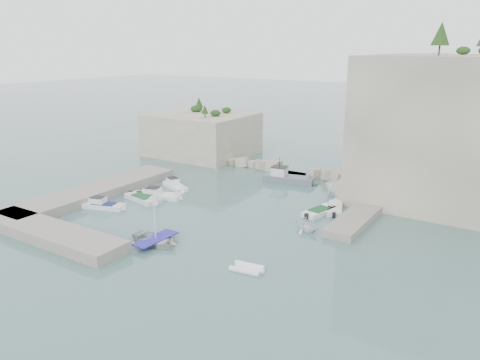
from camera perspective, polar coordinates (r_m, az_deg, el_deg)
The scene contains 20 objects.
ground at distance 50.59m, azimuth -3.70°, elevation -4.84°, with size 400.00×400.00×0.00m, color slate.
cliff_terrace at distance 60.32m, azimuth 16.79°, elevation -0.80°, with size 8.00×10.00×2.50m, color beige.
outcrop_west at distance 80.61m, azimuth -4.67°, elevation 5.58°, with size 16.00×14.00×7.00m, color beige.
quay_west at distance 60.96m, azimuth -17.26°, elevation -1.36°, with size 5.00×24.00×1.10m, color #9E9689.
quay_south at distance 49.13m, azimuth -22.15°, elevation -6.01°, with size 18.00×4.00×1.10m, color #9E9689.
ledge_east at distance 53.12m, azimuth 14.77°, elevation -3.87°, with size 3.00×16.00×0.80m, color #9E9689.
breakwater at distance 68.88m, azimuth 6.52°, elevation 1.36°, with size 28.00×3.00×1.40m, color beige.
motorboat_a at distance 61.98m, azimuth -7.89°, elevation -1.02°, with size 5.20×1.55×1.40m, color white, non-canonical shape.
motorboat_d at distance 56.15m, azimuth -16.23°, elevation -3.33°, with size 5.36×1.60×1.40m, color white, non-canonical shape.
motorboat_b at distance 58.43m, azimuth -9.82°, elevation -2.16°, with size 5.99×1.96×1.40m, color white, non-canonical shape.
motorboat_c at distance 57.85m, azimuth -11.72°, elevation -2.45°, with size 5.64×2.05×0.70m, color silver, non-canonical shape.
rowboat at distance 45.33m, azimuth -10.22°, elevation -7.62°, with size 3.68×5.16×1.07m, color silver.
inflatable_dinghy at distance 39.64m, azimuth 0.87°, elevation -10.94°, with size 2.90×1.41×0.44m, color white, non-canonical shape.
tender_east_a at distance 48.05m, azimuth 8.09°, elevation -6.12°, with size 2.54×2.94×1.55m, color white.
tender_east_b at distance 52.87m, azimuth 9.60°, elevation -4.11°, with size 4.87×1.66×0.70m, color white, non-canonical shape.
tender_east_c at distance 54.14m, azimuth 11.47°, elevation -3.72°, with size 4.90×1.58×0.70m, color silver, non-canonical shape.
tender_east_d at distance 59.09m, azimuth 12.61°, elevation -2.11°, with size 1.94×5.15×1.99m, color white.
work_boat at distance 64.57m, azimuth 5.97°, elevation -0.26°, with size 7.61×2.25×2.20m, color slate, non-canonical shape.
rowboat_mast at distance 44.35m, azimuth -10.39°, elevation -4.50°, with size 0.10×0.10×4.20m, color white.
vegetation at distance 63.19m, azimuth 24.09°, elevation 14.62°, with size 53.48×13.88×13.40m.
Camera 1 is at (28.29, -37.92, 17.92)m, focal length 35.00 mm.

